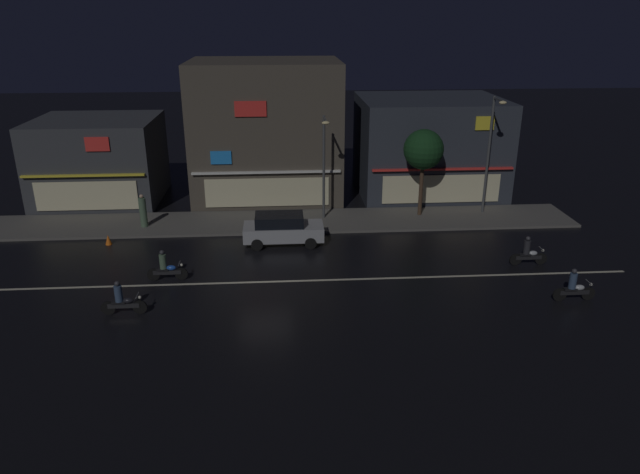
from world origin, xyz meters
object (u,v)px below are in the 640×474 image
(parked_car_near_kerb, at_px, (282,228))
(motorcycle_opposite_lane, at_px, (166,268))
(motorcycle_trailing_far, at_px, (574,287))
(motorcycle_lead, at_px, (528,253))
(traffic_cone, at_px, (108,240))
(streetlamp_west, at_px, (324,159))
(streetlamp_mid, at_px, (491,146))
(motorcycle_following, at_px, (122,300))
(pedestrian_on_sidewalk, at_px, (143,212))

(parked_car_near_kerb, xyz_separation_m, motorcycle_opposite_lane, (-5.50, -4.28, -0.24))
(parked_car_near_kerb, height_order, motorcycle_trailing_far, parked_car_near_kerb)
(parked_car_near_kerb, height_order, motorcycle_lead, parked_car_near_kerb)
(motorcycle_trailing_far, relative_size, traffic_cone, 3.45)
(parked_car_near_kerb, bearing_deg, motorcycle_lead, -16.98)
(streetlamp_west, distance_m, streetlamp_mid, 9.97)
(streetlamp_mid, relative_size, traffic_cone, 12.92)
(motorcycle_lead, relative_size, motorcycle_following, 1.00)
(streetlamp_mid, distance_m, motorcycle_following, 22.62)
(pedestrian_on_sidewalk, xyz_separation_m, parked_car_near_kerb, (8.00, -2.89, -0.16))
(pedestrian_on_sidewalk, bearing_deg, motorcycle_following, -102.77)
(motorcycle_lead, distance_m, motorcycle_trailing_far, 3.92)
(motorcycle_opposite_lane, relative_size, traffic_cone, 3.45)
(motorcycle_following, bearing_deg, traffic_cone, -72.05)
(streetlamp_west, relative_size, motorcycle_lead, 3.24)
(motorcycle_following, relative_size, motorcycle_opposite_lane, 1.00)
(streetlamp_west, height_order, streetlamp_mid, streetlamp_mid)
(streetlamp_west, height_order, motorcycle_lead, streetlamp_west)
(streetlamp_west, relative_size, motorcycle_trailing_far, 3.24)
(motorcycle_following, xyz_separation_m, motorcycle_opposite_lane, (1.23, 3.24, 0.00))
(traffic_cone, bearing_deg, parked_car_near_kerb, -3.06)
(streetlamp_mid, relative_size, motorcycle_following, 3.74)
(motorcycle_trailing_far, bearing_deg, motorcycle_lead, -82.31)
(motorcycle_opposite_lane, relative_size, motorcycle_trailing_far, 1.00)
(motorcycle_lead, xyz_separation_m, traffic_cone, (-21.59, 4.21, -0.36))
(streetlamp_west, xyz_separation_m, traffic_cone, (-11.96, -3.00, -3.56))
(parked_car_near_kerb, relative_size, motorcycle_lead, 2.26)
(motorcycle_lead, bearing_deg, streetlamp_west, 136.10)
(motorcycle_trailing_far, bearing_deg, pedestrian_on_sidewalk, -25.86)
(parked_car_near_kerb, bearing_deg, motorcycle_trailing_far, -31.13)
(streetlamp_west, distance_m, motorcycle_lead, 12.45)
(streetlamp_mid, distance_m, motorcycle_trailing_far, 12.04)
(streetlamp_west, bearing_deg, streetlamp_mid, 2.02)
(motorcycle_lead, height_order, motorcycle_opposite_lane, same)
(motorcycle_lead, bearing_deg, pedestrian_on_sidewalk, 154.82)
(streetlamp_mid, distance_m, traffic_cone, 22.54)
(streetlamp_mid, height_order, motorcycle_opposite_lane, streetlamp_mid)
(pedestrian_on_sidewalk, distance_m, motorcycle_trailing_far, 23.12)
(streetlamp_west, distance_m, motorcycle_opposite_lane, 11.63)
(motorcycle_following, distance_m, motorcycle_opposite_lane, 3.46)
(pedestrian_on_sidewalk, height_order, parked_car_near_kerb, pedestrian_on_sidewalk)
(streetlamp_mid, bearing_deg, streetlamp_west, -177.98)
(traffic_cone, bearing_deg, streetlamp_west, 14.08)
(streetlamp_mid, relative_size, motorcycle_opposite_lane, 3.74)
(streetlamp_mid, height_order, motorcycle_following, streetlamp_mid)
(streetlamp_west, relative_size, pedestrian_on_sidewalk, 3.18)
(streetlamp_mid, distance_m, pedestrian_on_sidewalk, 20.76)
(motorcycle_lead, bearing_deg, parked_car_near_kerb, 155.97)
(pedestrian_on_sidewalk, distance_m, traffic_cone, 2.89)
(motorcycle_opposite_lane, bearing_deg, traffic_cone, 121.71)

